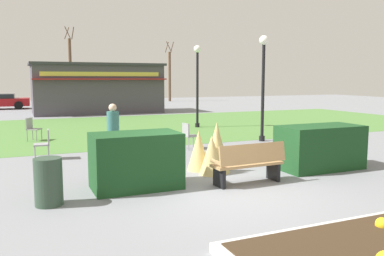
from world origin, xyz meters
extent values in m
plane|color=slate|center=(0.00, 0.00, 0.00)|extent=(80.00, 80.00, 0.00)
cube|color=#4C7A38|center=(0.00, 11.85, 0.00)|extent=(36.00, 12.00, 0.01)
cube|color=beige|center=(0.46, -3.54, 0.07)|extent=(4.15, 1.90, 0.14)
cube|color=#382819|center=(0.46, -3.54, 0.14)|extent=(3.91, 1.66, 0.04)
sphere|color=gold|center=(1.04, -3.12, 0.19)|extent=(0.21, 0.21, 0.21)
cube|color=tan|center=(0.78, 0.38, 0.45)|extent=(1.72, 0.55, 0.06)
cube|color=tan|center=(0.79, 0.16, 0.73)|extent=(1.70, 0.19, 0.44)
cube|color=black|center=(0.05, 0.35, 0.23)|extent=(0.10, 0.44, 0.45)
cube|color=black|center=(1.51, 0.41, 0.23)|extent=(0.10, 0.44, 0.45)
cube|color=tan|center=(-0.03, 0.34, 0.57)|extent=(0.08, 0.44, 0.06)
cube|color=tan|center=(1.59, 0.41, 0.57)|extent=(0.08, 0.44, 0.06)
cube|color=#19421E|center=(-1.65, 1.01, 0.61)|extent=(1.88, 1.10, 1.22)
cube|color=#19421E|center=(3.33, 0.91, 0.58)|extent=(2.22, 1.10, 1.16)
cone|color=tan|center=(0.63, 1.65, 0.54)|extent=(0.72, 0.72, 1.08)
cone|color=tan|center=(0.42, 1.48, 0.49)|extent=(0.62, 0.62, 0.99)
cone|color=tan|center=(0.31, 2.03, 0.53)|extent=(0.60, 0.60, 1.06)
cone|color=tan|center=(0.98, 2.31, 0.61)|extent=(0.65, 0.65, 1.22)
cylinder|color=black|center=(4.58, 5.58, 0.10)|extent=(0.22, 0.22, 0.20)
cylinder|color=black|center=(4.58, 5.58, 1.82)|extent=(0.12, 0.12, 3.64)
sphere|color=white|center=(4.58, 5.58, 3.80)|extent=(0.36, 0.36, 0.36)
cylinder|color=black|center=(4.10, 10.60, 0.10)|extent=(0.22, 0.22, 0.20)
cylinder|color=black|center=(4.10, 10.60, 1.82)|extent=(0.12, 0.12, 3.64)
sphere|color=white|center=(4.10, 10.60, 3.80)|extent=(0.36, 0.36, 0.36)
cylinder|color=#2D4233|center=(-3.49, 0.49, 0.45)|extent=(0.52, 0.52, 0.91)
cube|color=#47424C|center=(1.16, 21.21, 1.64)|extent=(8.57, 3.92, 3.27)
cube|color=#333338|center=(1.16, 21.21, 3.35)|extent=(8.87, 4.22, 0.16)
cube|color=maroon|center=(1.16, 19.07, 2.36)|extent=(8.67, 0.36, 0.08)
cube|color=#D8CC4C|center=(1.16, 19.23, 2.68)|extent=(7.71, 0.04, 0.28)
cube|color=gray|center=(-3.38, 5.14, 0.45)|extent=(0.46, 0.46, 0.04)
cube|color=gray|center=(-3.18, 5.14, 0.67)|extent=(0.06, 0.44, 0.44)
cylinder|color=gray|center=(-3.56, 5.34, 0.23)|extent=(0.03, 0.03, 0.45)
cylinder|color=gray|center=(-3.58, 4.96, 0.23)|extent=(0.03, 0.03, 0.45)
cylinder|color=gray|center=(-3.18, 5.33, 0.23)|extent=(0.03, 0.03, 0.45)
cylinder|color=gray|center=(-3.20, 4.95, 0.23)|extent=(0.03, 0.03, 0.45)
cube|color=gray|center=(1.39, 5.06, 0.45)|extent=(0.48, 0.48, 0.04)
cube|color=gray|center=(1.19, 5.04, 0.67)|extent=(0.08, 0.44, 0.44)
cylinder|color=gray|center=(1.59, 4.89, 0.23)|extent=(0.03, 0.03, 0.45)
cylinder|color=gray|center=(1.56, 5.26, 0.23)|extent=(0.03, 0.03, 0.45)
cylinder|color=gray|center=(1.22, 4.85, 0.23)|extent=(0.03, 0.03, 0.45)
cylinder|color=gray|center=(1.18, 5.23, 0.23)|extent=(0.03, 0.03, 0.45)
cube|color=gray|center=(-3.44, 9.08, 0.45)|extent=(0.61, 0.61, 0.04)
cube|color=gray|center=(-3.61, 9.19, 0.67)|extent=(0.27, 0.39, 0.44)
cylinder|color=gray|center=(-3.38, 8.82, 0.23)|extent=(0.03, 0.03, 0.45)
cylinder|color=gray|center=(-3.18, 9.14, 0.23)|extent=(0.03, 0.03, 0.45)
cylinder|color=gray|center=(-3.71, 9.02, 0.23)|extent=(0.03, 0.03, 0.45)
cylinder|color=gray|center=(-3.51, 9.34, 0.23)|extent=(0.03, 0.03, 0.45)
cylinder|color=#23232D|center=(-1.54, 3.78, 0.42)|extent=(0.28, 0.28, 0.85)
cylinder|color=#336B66|center=(-1.54, 3.78, 1.16)|extent=(0.34, 0.34, 0.62)
sphere|color=beige|center=(-1.54, 3.78, 1.58)|extent=(0.22, 0.22, 0.22)
cube|color=maroon|center=(-5.24, 27.49, 0.55)|extent=(4.27, 1.98, 0.60)
cylinder|color=black|center=(-3.90, 28.36, 0.32)|extent=(0.65, 0.25, 0.64)
cylinder|color=black|center=(-3.98, 26.52, 0.32)|extent=(0.65, 0.25, 0.64)
cylinder|color=brown|center=(0.58, 31.56, 3.03)|extent=(0.28, 0.28, 6.06)
cylinder|color=brown|center=(0.92, 31.67, 6.56)|extent=(0.25, 0.58, 1.12)
cylinder|color=brown|center=(0.41, 31.86, 6.56)|extent=(0.54, 0.36, 1.12)
cylinder|color=brown|center=(0.41, 31.26, 6.56)|extent=(0.54, 0.35, 1.12)
cylinder|color=brown|center=(10.85, 32.87, 2.59)|extent=(0.28, 0.28, 5.19)
cylinder|color=brown|center=(11.18, 32.98, 5.69)|extent=(0.25, 0.58, 1.12)
cylinder|color=brown|center=(10.67, 33.17, 5.69)|extent=(0.54, 0.36, 1.12)
cylinder|color=brown|center=(10.68, 32.57, 5.69)|extent=(0.54, 0.35, 1.12)
camera|label=1|loc=(-3.92, -7.33, 2.38)|focal=37.50mm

